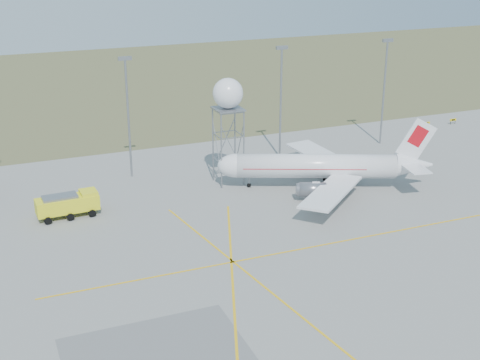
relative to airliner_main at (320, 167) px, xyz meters
name	(u,v)px	position (x,y,z in m)	size (l,w,h in m)	color
grass_strip	(103,85)	(-17.06, 90.93, -3.63)	(400.00, 120.00, 0.03)	#515931
mast_b	(128,108)	(-27.06, 16.93, 8.43)	(2.20, 0.50, 20.50)	gray
mast_c	(281,93)	(0.94, 16.93, 8.43)	(2.20, 0.50, 20.50)	gray
mast_d	(384,83)	(22.94, 16.93, 8.43)	(2.20, 0.50, 20.50)	gray
taxi_sign_near	(427,123)	(38.54, 22.92, -2.75)	(1.60, 0.17, 1.20)	black
taxi_sign_far	(453,120)	(45.54, 22.92, -2.75)	(1.60, 0.17, 1.20)	black
airliner_main	(320,167)	(0.00, 0.00, 0.00)	(33.45, 31.26, 11.88)	white
radar_tower	(228,125)	(-12.86, 7.75, 6.26)	(4.87, 4.87, 17.64)	gray
fire_truck	(69,206)	(-39.56, 3.50, -1.92)	(9.10, 3.95, 3.59)	yellow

